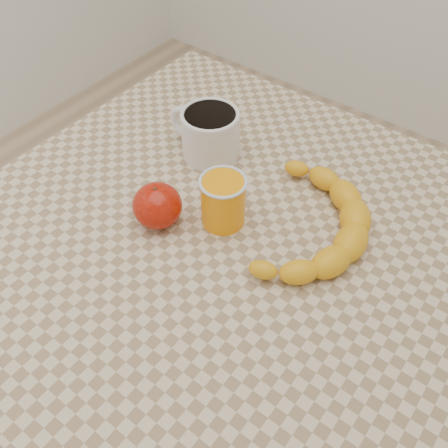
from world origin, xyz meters
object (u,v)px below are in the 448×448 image
Objects in this scene: orange_juice_glass at (223,200)px; apple at (157,206)px; table at (224,267)px; coffee_mug at (209,131)px; banana at (310,222)px.

orange_juice_glass is 0.84× the size of apple.
apple is at bearing -156.28° from table.
banana is (0.24, -0.06, -0.02)m from coffee_mug.
table is 5.66× the size of coffee_mug.
orange_juice_glass is (-0.02, 0.02, 0.13)m from table.
apple is at bearing -76.84° from coffee_mug.
banana is at bearing 25.81° from orange_juice_glass.
coffee_mug is at bearing 103.16° from apple.
apple reaches higher than banana.
orange_juice_glass is at bearing -44.45° from coffee_mug.
coffee_mug reaches higher than table.
table is at bearing -49.52° from orange_juice_glass.
apple is (0.04, -0.18, -0.01)m from coffee_mug.
table is 0.13m from orange_juice_glass.
coffee_mug is 0.43× the size of banana.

